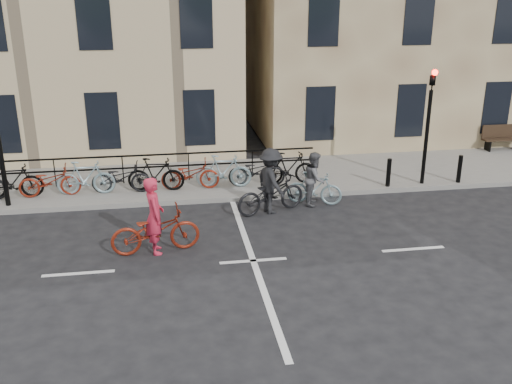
{
  "coord_description": "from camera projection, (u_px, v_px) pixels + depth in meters",
  "views": [
    {
      "loc": [
        -1.88,
        -11.99,
        6.06
      ],
      "look_at": [
        0.35,
        1.73,
        1.1
      ],
      "focal_mm": 40.0,
      "sensor_mm": 36.0,
      "label": 1
    }
  ],
  "objects": [
    {
      "name": "ground",
      "position": [
        253.0,
        261.0,
        13.46
      ],
      "size": [
        120.0,
        120.0,
        0.0
      ],
      "primitive_type": "plane",
      "color": "black",
      "rests_on": "ground"
    },
    {
      "name": "cyclist_grey",
      "position": [
        314.0,
        183.0,
        16.83
      ],
      "size": [
        1.7,
        1.04,
        1.59
      ],
      "rotation": [
        0.0,
        0.0,
        1.19
      ],
      "color": "#7D9BA4",
      "rests_on": "ground"
    },
    {
      "name": "bench",
      "position": [
        502.0,
        136.0,
        22.09
      ],
      "size": [
        1.6,
        0.41,
        0.97
      ],
      "color": "black",
      "rests_on": "sidewalk"
    },
    {
      "name": "cyclist_dark",
      "position": [
        271.0,
        188.0,
        16.17
      ],
      "size": [
        2.25,
        1.4,
        1.89
      ],
      "rotation": [
        0.0,
        0.0,
        1.91
      ],
      "color": "black",
      "rests_on": "ground"
    },
    {
      "name": "bollard_west",
      "position": [
        460.0,
        169.0,
        18.33
      ],
      "size": [
        0.14,
        0.14,
        0.9
      ],
      "primitive_type": "cylinder",
      "color": "black",
      "rests_on": "sidewalk"
    },
    {
      "name": "bollard_east",
      "position": [
        389.0,
        173.0,
        17.97
      ],
      "size": [
        0.14,
        0.14,
        0.9
      ],
      "primitive_type": "cylinder",
      "color": "black",
      "rests_on": "sidewalk"
    },
    {
      "name": "traffic_light",
      "position": [
        429.0,
        113.0,
        17.61
      ],
      "size": [
        0.18,
        0.3,
        3.9
      ],
      "color": "black",
      "rests_on": "sidewalk"
    },
    {
      "name": "cyclist_pink",
      "position": [
        155.0,
        227.0,
        13.72
      ],
      "size": [
        2.22,
        1.03,
        1.91
      ],
      "rotation": [
        0.0,
        0.0,
        1.71
      ],
      "color": "maroon",
      "rests_on": "ground"
    },
    {
      "name": "parked_bikes",
      "position": [
        137.0,
        176.0,
        17.5
      ],
      "size": [
        11.45,
        1.23,
        1.05
      ],
      "color": "black",
      "rests_on": "sidewalk"
    },
    {
      "name": "sidewalk",
      "position": [
        102.0,
        185.0,
        18.41
      ],
      "size": [
        46.0,
        4.0,
        0.15
      ],
      "primitive_type": "cube",
      "color": "slate",
      "rests_on": "ground"
    }
  ]
}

